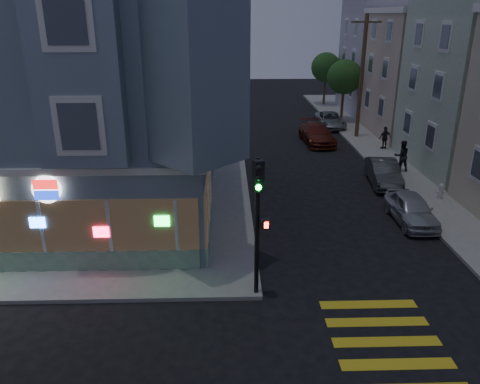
{
  "coord_description": "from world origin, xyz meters",
  "views": [
    {
      "loc": [
        1.84,
        -11.44,
        9.05
      ],
      "look_at": [
        2.33,
        5.14,
        2.74
      ],
      "focal_mm": 35.0,
      "sensor_mm": 36.0,
      "label": 1
    }
  ],
  "objects_px": {
    "parked_car_d": "(330,120)",
    "traffic_signal": "(258,206)",
    "utility_pole": "(362,75)",
    "parked_car_c": "(317,134)",
    "street_tree_far": "(326,67)",
    "parked_car_a": "(411,209)",
    "street_tree_near": "(344,77)",
    "pedestrian_a": "(402,156)",
    "pedestrian_b": "(385,138)",
    "fire_hydrant": "(441,191)",
    "parked_car_b": "(384,173)"
  },
  "relations": [
    {
      "from": "utility_pole",
      "to": "street_tree_near",
      "type": "distance_m",
      "value": 6.06
    },
    {
      "from": "street_tree_far",
      "to": "parked_car_c",
      "type": "relative_size",
      "value": 1.07
    },
    {
      "from": "utility_pole",
      "to": "parked_car_c",
      "type": "height_order",
      "value": "utility_pole"
    },
    {
      "from": "pedestrian_a",
      "to": "street_tree_far",
      "type": "bearing_deg",
      "value": -91.94
    },
    {
      "from": "parked_car_c",
      "to": "street_tree_near",
      "type": "bearing_deg",
      "value": 60.75
    },
    {
      "from": "pedestrian_a",
      "to": "parked_car_d",
      "type": "bearing_deg",
      "value": -84.67
    },
    {
      "from": "utility_pole",
      "to": "parked_car_b",
      "type": "bearing_deg",
      "value": -96.96
    },
    {
      "from": "utility_pole",
      "to": "parked_car_a",
      "type": "bearing_deg",
      "value": -96.03
    },
    {
      "from": "parked_car_a",
      "to": "utility_pole",
      "type": "bearing_deg",
      "value": 84.28
    },
    {
      "from": "parked_car_a",
      "to": "pedestrian_b",
      "type": "bearing_deg",
      "value": 77.93
    },
    {
      "from": "street_tree_far",
      "to": "pedestrian_a",
      "type": "xyz_separation_m",
      "value": [
        0.18,
        -22.68,
        -2.84
      ]
    },
    {
      "from": "parked_car_a",
      "to": "street_tree_far",
      "type": "bearing_deg",
      "value": 86.72
    },
    {
      "from": "street_tree_far",
      "to": "traffic_signal",
      "type": "distance_m",
      "value": 37.03
    },
    {
      "from": "street_tree_far",
      "to": "utility_pole",
      "type": "bearing_deg",
      "value": -90.82
    },
    {
      "from": "pedestrian_a",
      "to": "parked_car_a",
      "type": "distance_m",
      "value": 7.46
    },
    {
      "from": "parked_car_a",
      "to": "parked_car_d",
      "type": "xyz_separation_m",
      "value": [
        0.37,
        19.54,
        -0.03
      ]
    },
    {
      "from": "traffic_signal",
      "to": "utility_pole",
      "type": "bearing_deg",
      "value": 46.71
    },
    {
      "from": "fire_hydrant",
      "to": "street_tree_far",
      "type": "bearing_deg",
      "value": 91.36
    },
    {
      "from": "pedestrian_b",
      "to": "parked_car_d",
      "type": "relative_size",
      "value": 0.35
    },
    {
      "from": "parked_car_a",
      "to": "parked_car_d",
      "type": "bearing_deg",
      "value": 89.22
    },
    {
      "from": "street_tree_far",
      "to": "traffic_signal",
      "type": "relative_size",
      "value": 1.1
    },
    {
      "from": "utility_pole",
      "to": "traffic_signal",
      "type": "xyz_separation_m",
      "value": [
        -9.18,
        -21.82,
        -1.4
      ]
    },
    {
      "from": "parked_car_c",
      "to": "parked_car_d",
      "type": "distance_m",
      "value": 5.61
    },
    {
      "from": "parked_car_c",
      "to": "traffic_signal",
      "type": "relative_size",
      "value": 1.03
    },
    {
      "from": "pedestrian_b",
      "to": "parked_car_a",
      "type": "height_order",
      "value": "pedestrian_b"
    },
    {
      "from": "pedestrian_a",
      "to": "parked_car_a",
      "type": "bearing_deg",
      "value": 71.62
    },
    {
      "from": "street_tree_far",
      "to": "parked_car_a",
      "type": "relative_size",
      "value": 1.35
    },
    {
      "from": "street_tree_near",
      "to": "parked_car_c",
      "type": "bearing_deg",
      "value": -115.63
    },
    {
      "from": "street_tree_near",
      "to": "traffic_signal",
      "type": "xyz_separation_m",
      "value": [
        -9.38,
        -27.82,
        -0.54
      ]
    },
    {
      "from": "fire_hydrant",
      "to": "street_tree_near",
      "type": "bearing_deg",
      "value": 91.92
    },
    {
      "from": "street_tree_far",
      "to": "pedestrian_b",
      "type": "distance_m",
      "value": 17.93
    },
    {
      "from": "street_tree_near",
      "to": "parked_car_b",
      "type": "bearing_deg",
      "value": -95.15
    },
    {
      "from": "pedestrian_a",
      "to": "parked_car_d",
      "type": "distance_m",
      "value": 12.5
    },
    {
      "from": "pedestrian_b",
      "to": "fire_hydrant",
      "type": "xyz_separation_m",
      "value": [
        -0.15,
        -9.59,
        -0.37
      ]
    },
    {
      "from": "pedestrian_b",
      "to": "street_tree_far",
      "type": "bearing_deg",
      "value": -107.28
    },
    {
      "from": "street_tree_far",
      "to": "fire_hydrant",
      "type": "bearing_deg",
      "value": -88.64
    },
    {
      "from": "street_tree_near",
      "to": "street_tree_far",
      "type": "bearing_deg",
      "value": 90.0
    },
    {
      "from": "street_tree_far",
      "to": "pedestrian_b",
      "type": "height_order",
      "value": "street_tree_far"
    },
    {
      "from": "traffic_signal",
      "to": "street_tree_far",
      "type": "bearing_deg",
      "value": 54.85
    },
    {
      "from": "street_tree_near",
      "to": "parked_car_d",
      "type": "distance_m",
      "value": 4.29
    },
    {
      "from": "parked_car_c",
      "to": "fire_hydrant",
      "type": "distance_m",
      "value": 12.5
    },
    {
      "from": "parked_car_d",
      "to": "traffic_signal",
      "type": "relative_size",
      "value": 0.95
    },
    {
      "from": "parked_car_b",
      "to": "fire_hydrant",
      "type": "bearing_deg",
      "value": -44.33
    },
    {
      "from": "parked_car_a",
      "to": "street_tree_near",
      "type": "bearing_deg",
      "value": 85.41
    },
    {
      "from": "pedestrian_b",
      "to": "parked_car_d",
      "type": "height_order",
      "value": "pedestrian_b"
    },
    {
      "from": "parked_car_d",
      "to": "traffic_signal",
      "type": "xyz_separation_m",
      "value": [
        -7.88,
        -25.52,
        2.76
      ]
    },
    {
      "from": "pedestrian_a",
      "to": "pedestrian_b",
      "type": "distance_m",
      "value": 5.06
    },
    {
      "from": "street_tree_near",
      "to": "street_tree_far",
      "type": "distance_m",
      "value": 8.0
    },
    {
      "from": "street_tree_far",
      "to": "parked_car_c",
      "type": "bearing_deg",
      "value": -103.07
    },
    {
      "from": "utility_pole",
      "to": "street_tree_near",
      "type": "bearing_deg",
      "value": 88.09
    }
  ]
}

